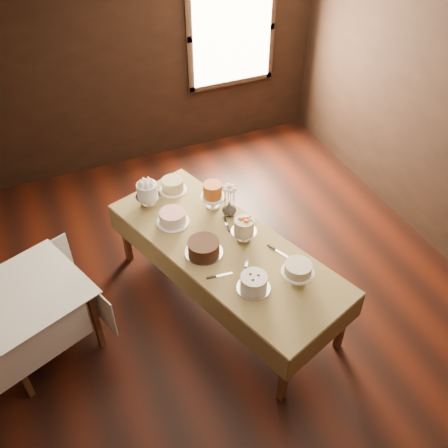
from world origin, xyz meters
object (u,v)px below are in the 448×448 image
cake_meringue (148,195)px  flower_vase (229,209)px  cake_flowers (244,231)px  cake_server_d (225,221)px  cake_chocolate (204,248)px  cake_speckled (173,185)px  cake_cream (297,273)px  cake_caramel (213,197)px  cake_lattice (173,218)px  display_table (225,250)px  side_table (30,298)px  cake_server_b (282,253)px  cake_server_a (247,261)px  cake_swirl (254,283)px  cake_server_e (224,274)px

cake_meringue → flower_vase: (0.70, -0.48, -0.05)m
cake_flowers → cake_server_d: bearing=100.2°
cake_meringue → cake_chocolate: cake_meringue is taller
cake_speckled → cake_cream: bearing=-70.8°
cake_caramel → cake_lattice: bearing=-170.3°
cake_caramel → cake_server_d: cake_caramel is taller
display_table → side_table: 1.79m
cake_cream → cake_lattice: bearing=122.9°
cake_caramel → cake_server_d: 0.29m
cake_speckled → cake_chocolate: bearing=-92.6°
cake_server_d → display_table: bearing=165.1°
cake_server_b → display_table: bearing=-149.8°
cake_meringue → cake_caramel: bearing=-26.3°
cake_cream → cake_server_a: bearing=128.7°
cake_server_d → cake_chocolate: bearing=142.2°
cake_flowers → cake_server_b: cake_flowers is taller
cake_speckled → cake_swirl: (0.19, -1.59, 0.01)m
cake_chocolate → flower_vase: size_ratio=2.67×
cake_cream → cake_swirl: bearing=171.0°
cake_chocolate → cake_server_a: 0.41m
cake_meringue → display_table: bearing=-61.4°
cake_meringue → cake_server_b: 1.50m
side_table → cake_chocolate: 1.58m
flower_vase → cake_swirl: bearing=-101.8°
cake_server_d → cake_speckled: bearing=34.4°
cake_swirl → cake_server_d: bearing=81.9°
cake_server_b → flower_vase: (-0.22, 0.70, 0.07)m
cake_lattice → side_table: bearing=-166.4°
cake_server_e → cake_server_d: bearing=72.5°
cake_caramel → cake_flowers: (0.08, -0.57, -0.02)m
cake_meringue → cake_cream: (0.88, -1.52, -0.03)m
cake_meringue → cake_server_d: size_ratio=1.18×
cake_server_e → cake_meringue: bearing=111.7°
cake_server_b → cake_speckled: bearing=-179.5°
cake_meringue → cake_server_e: bearing=-75.1°
cake_caramel → cake_chocolate: size_ratio=0.74×
cake_meringue → cake_flowers: size_ratio=1.12×
cake_flowers → cake_server_a: size_ratio=1.05×
side_table → cake_server_d: cake_server_d is taller
cake_speckled → flower_vase: (0.39, -0.60, 0.01)m
side_table → cake_server_e: (1.63, -0.50, 0.09)m
cake_chocolate → display_table: bearing=4.5°
display_table → cake_lattice: 0.62m
side_table → cake_cream: (2.19, -0.80, 0.18)m
cake_flowers → cake_chocolate: bearing=-176.9°
cake_caramel → cake_swirl: cake_caramel is taller
display_table → cake_lattice: size_ratio=7.40×
cake_chocolate → cake_cream: bearing=-45.6°
cake_server_d → flower_vase: (0.08, 0.08, 0.07)m
display_table → cake_flowers: bearing=1.6°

